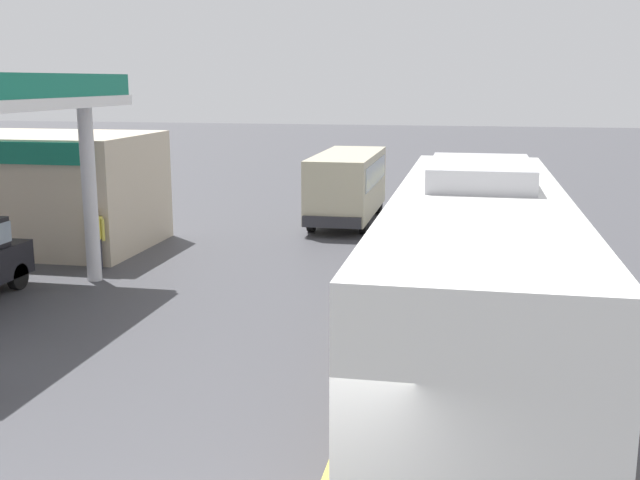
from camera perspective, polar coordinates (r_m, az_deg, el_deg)
The scene contains 5 objects.
ground at distance 26.16m, azimuth 7.55°, elevation 0.87°, with size 120.00×120.00×0.00m, color #424247.
lane_divider_stripe at distance 21.28m, azimuth 6.62°, elevation -1.64°, with size 0.16×50.00×0.01m, color #D8CC4C.
coach_bus_main at distance 11.90m, azimuth 11.59°, elevation -4.16°, with size 2.60×11.04×3.69m.
minibus_opposing_lane at distance 26.92m, azimuth 2.07°, elevation 4.45°, with size 2.04×6.13×2.44m.
pedestrian_near_pump at distance 21.08m, azimuth -16.49°, elevation 0.39°, with size 0.55×0.22×1.66m.
Camera 1 is at (1.63, -5.63, 4.96)m, focal length 42.70 mm.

